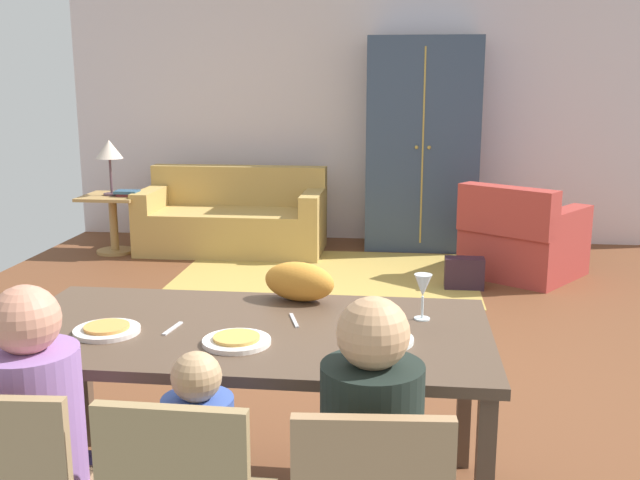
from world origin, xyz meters
TOP-DOWN VIEW (x-y plane):
  - ground_plane at (0.00, 0.53)m, footprint 6.47×6.26m
  - back_wall at (0.00, 3.71)m, footprint 6.47×0.10m
  - dining_table at (-0.24, -1.52)m, footprint 1.87×0.96m
  - plate_near_man at (-0.76, -1.64)m, footprint 0.25×0.25m
  - pizza_near_man at (-0.76, -1.64)m, footprint 0.17×0.17m
  - plate_near_child at (-0.24, -1.70)m, footprint 0.25×0.25m
  - pizza_near_child at (-0.24, -1.70)m, footprint 0.17×0.17m
  - plate_near_woman at (0.27, -1.62)m, footprint 0.25×0.25m
  - wine_glass at (0.43, -1.34)m, footprint 0.07×0.07m
  - fork at (-0.52, -1.57)m, footprint 0.04×0.15m
  - knife at (-0.07, -1.42)m, footprint 0.06×0.17m
  - person_man at (-0.76, -2.19)m, footprint 0.30×0.41m
  - cat at (-0.09, -1.14)m, footprint 0.35×0.25m
  - area_rug at (-0.32, 2.11)m, footprint 2.60×1.80m
  - couch at (-1.35, 2.97)m, footprint 1.81×0.86m
  - armchair at (1.37, 2.27)m, footprint 1.19×1.19m
  - armoire at (0.51, 3.32)m, footprint 1.10×0.59m
  - side_table at (-2.50, 2.71)m, footprint 0.56×0.56m
  - table_lamp at (-2.50, 2.71)m, footprint 0.26×0.26m
  - book_lower at (-2.31, 2.69)m, footprint 0.22×0.16m
  - book_upper at (-2.33, 2.66)m, footprint 0.22×0.16m
  - handbag at (0.85, 1.81)m, footprint 0.32×0.16m

SIDE VIEW (x-z plane):
  - ground_plane at x=0.00m, z-range -0.02..0.00m
  - area_rug at x=-0.32m, z-range 0.00..0.01m
  - handbag at x=0.85m, z-range 0.00..0.26m
  - couch at x=-1.35m, z-range -0.11..0.71m
  - armchair at x=1.37m, z-range -0.09..0.73m
  - side_table at x=-2.50m, z-range 0.09..0.67m
  - person_man at x=-0.76m, z-range -0.04..1.07m
  - book_lower at x=-2.31m, z-range 0.58..0.61m
  - book_upper at x=-2.33m, z-range 0.61..0.64m
  - dining_table at x=-0.24m, z-range 0.31..1.07m
  - fork at x=-0.52m, z-range 0.76..0.77m
  - knife at x=-0.07m, z-range 0.76..0.77m
  - plate_near_man at x=-0.76m, z-range 0.76..0.78m
  - plate_near_child at x=-0.24m, z-range 0.76..0.78m
  - plate_near_woman at x=0.27m, z-range 0.76..0.78m
  - pizza_near_man at x=-0.76m, z-range 0.78..0.79m
  - pizza_near_child at x=-0.24m, z-range 0.78..0.79m
  - cat at x=-0.09m, z-range 0.76..0.93m
  - wine_glass at x=0.43m, z-range 0.80..0.99m
  - table_lamp at x=-2.50m, z-range 0.74..1.28m
  - armoire at x=0.51m, z-range 0.00..2.10m
  - back_wall at x=0.00m, z-range 0.00..2.70m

